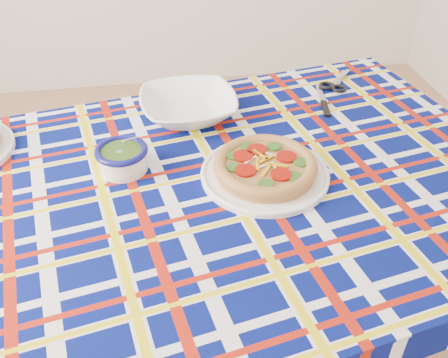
{
  "coord_description": "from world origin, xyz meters",
  "views": [
    {
      "loc": [
        -0.02,
        -1.39,
        1.65
      ],
      "look_at": [
        0.15,
        -0.36,
        0.86
      ],
      "focal_mm": 40.0,
      "sensor_mm": 36.0,
      "label": 1
    }
  ],
  "objects": [
    {
      "name": "pesto_bowl",
      "position": [
        -0.11,
        -0.25,
        0.88
      ],
      "size": [
        0.17,
        0.17,
        0.09
      ],
      "primitive_type": null,
      "rotation": [
        0.0,
        0.0,
        0.22
      ],
      "color": "#213C10",
      "rests_on": "tablecloth"
    },
    {
      "name": "kitchen_scissors",
      "position": [
        0.67,
        0.18,
        0.85
      ],
      "size": [
        0.22,
        0.24,
        0.02
      ],
      "primitive_type": null,
      "rotation": [
        0.0,
        0.0,
        0.9
      ],
      "color": "silver",
      "rests_on": "tablecloth"
    },
    {
      "name": "dining_table",
      "position": [
        0.07,
        -0.37,
        0.75
      ],
      "size": [
        1.95,
        1.42,
        0.83
      ],
      "rotation": [
        0.0,
        0.0,
        0.18
      ],
      "color": "brown",
      "rests_on": "floor"
    },
    {
      "name": "tablecloth",
      "position": [
        0.07,
        -0.37,
        0.78
      ],
      "size": [
        1.99,
        1.46,
        0.12
      ],
      "primitive_type": null,
      "rotation": [
        0.0,
        0.0,
        0.18
      ],
      "color": "#040D55",
      "rests_on": "dining_table"
    },
    {
      "name": "floor",
      "position": [
        0.0,
        0.0,
        0.0
      ],
      "size": [
        4.0,
        4.0,
        0.0
      ],
      "primitive_type": "plane",
      "color": "#AD7C59",
      "rests_on": "ground"
    },
    {
      "name": "serving_bowl",
      "position": [
        0.09,
        0.01,
        0.88
      ],
      "size": [
        0.32,
        0.32,
        0.07
      ],
      "primitive_type": "imported",
      "rotation": [
        0.0,
        0.0,
        0.07
      ],
      "color": "white",
      "rests_on": "tablecloth"
    },
    {
      "name": "main_focaccia_plate",
      "position": [
        0.26,
        -0.35,
        0.87
      ],
      "size": [
        0.41,
        0.41,
        0.07
      ],
      "primitive_type": null,
      "rotation": [
        0.0,
        0.0,
        0.16
      ],
      "color": "#A46E3A",
      "rests_on": "tablecloth"
    },
    {
      "name": "table_knife",
      "position": [
        0.56,
        0.08,
        0.85
      ],
      "size": [
        0.06,
        0.25,
        0.01
      ],
      "primitive_type": null,
      "rotation": [
        0.0,
        0.0,
        1.4
      ],
      "color": "silver",
      "rests_on": "tablecloth"
    }
  ]
}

